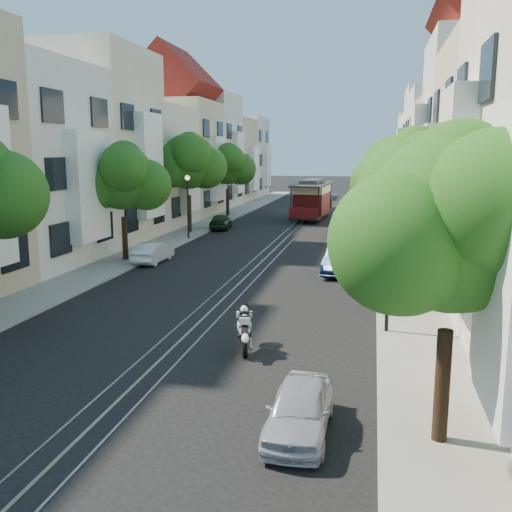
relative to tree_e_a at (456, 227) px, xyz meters
The scene contains 25 objects.
ground 32.17m from the tree_e_a, 103.17° to the left, with size 200.00×200.00×0.00m, color black.
sidewalk_east 31.33m from the tree_e_a, 90.02° to the left, with size 2.50×80.00×0.12m, color gray.
sidewalk_west 34.52m from the tree_e_a, 115.07° to the left, with size 2.50×80.00×0.12m, color gray.
rail_left 32.29m from the tree_e_a, 104.13° to the left, with size 0.06×80.00×0.02m, color gray.
rail_slot 32.16m from the tree_e_a, 103.17° to the left, with size 0.06×80.00×0.02m, color gray.
rail_right 32.04m from the tree_e_a, 102.21° to the left, with size 0.06×80.00×0.02m, color gray.
lane_line 32.16m from the tree_e_a, 103.17° to the left, with size 0.08×80.00×0.01m, color tan.
townhouses_east 31.29m from the tree_e_a, 81.53° to the left, with size 7.75×72.00×12.00m.
townhouses_west 36.38m from the tree_e_a, 121.73° to the left, with size 7.75×72.00×11.76m.
tree_e_a is the anchor object (origin of this frame).
tree_e_b 12.00m from the tree_e_a, 90.00° to the left, with size 4.93×4.08×6.68m.
tree_e_c 23.00m from the tree_e_a, 90.00° to the left, with size 4.84×3.99×6.52m.
tree_e_d 34.00m from the tree_e_a, 90.00° to the left, with size 5.01×4.16×6.85m.
tree_w_b 22.28m from the tree_e_a, 130.27° to the left, with size 4.72×3.87×6.27m.
tree_w_c 31.49m from the tree_e_a, 117.22° to the left, with size 5.13×4.28×7.09m.
tree_w_d 41.57m from the tree_e_a, 110.27° to the left, with size 4.84×3.99×6.52m.
lamp_east 7.26m from the tree_e_a, 97.79° to the left, with size 0.32×0.32×4.16m.
lamp_west 28.51m from the tree_e_a, 118.45° to the left, with size 0.32×0.32×4.16m.
sportbike_rider 7.77m from the tree_e_a, 137.90° to the left, with size 0.66×1.88×1.33m.
cable_car 39.45m from the tree_e_a, 99.89° to the left, with size 3.05×8.33×3.15m.
parked_car_e_near 4.81m from the tree_e_a, behind, with size 1.27×3.15×1.07m, color #A7A9B3.
parked_car_e_mid 16.94m from the tree_e_a, 99.97° to the left, with size 1.45×4.15×1.37m, color #0C1D40.
parked_car_e_far 28.67m from the tree_e_a, 95.78° to the left, with size 1.98×4.29×1.19m, color maroon.
parked_car_w_mid 21.64m from the tree_e_a, 127.16° to the left, with size 1.16×3.34×1.10m, color silver.
parked_car_w_far 33.39m from the tree_e_a, 112.76° to the left, with size 1.40×3.49×1.19m, color black.
Camera 1 is at (5.74, -14.08, 5.77)m, focal length 40.00 mm.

